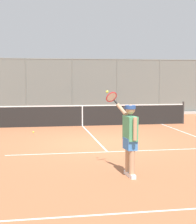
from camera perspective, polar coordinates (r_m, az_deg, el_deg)
ground_plane at (r=12.29m, az=0.16°, el=-4.94°), size 60.00×60.00×0.00m
court_line_markings at (r=10.69m, az=1.70°, el=-6.50°), size 7.70×10.85×0.01m
fence_backdrop at (r=21.71m, az=-4.23°, el=3.39°), size 18.89×1.37×3.33m
tennis_net at (r=16.62m, az=-2.49°, el=-0.51°), size 9.90×0.09×1.07m
tennis_player at (r=8.08m, az=5.02°, el=-3.67°), size 0.56×1.33×1.90m
tennis_ball_by_sideline at (r=14.77m, az=-10.16°, el=-3.14°), size 0.07×0.07×0.07m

